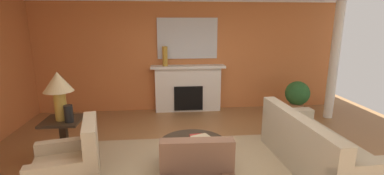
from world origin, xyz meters
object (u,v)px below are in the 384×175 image
Objects in this scene: sofa at (314,150)px; potted_plant at (297,96)px; vase_mantel_left at (165,56)px; armchair_near_window at (70,171)px; coffee_table at (193,149)px; table_lamp at (58,87)px; fireplace at (188,89)px; mantel_mirror at (187,38)px; side_table at (64,138)px; vase_on_side_table at (69,114)px.

sofa reaches higher than potted_plant.
armchair_near_window is at bearing -111.22° from vase_mantel_left.
table_lamp is at bearing 166.68° from coffee_table.
armchair_near_window is (-1.79, -3.24, -0.24)m from fireplace.
mantel_mirror reaches higher than side_table.
side_table is at bearing -130.74° from mantel_mirror.
mantel_mirror reaches higher than armchair_near_window.
fireplace is at bearing 47.85° from side_table.
armchair_near_window is at bearing -118.02° from mantel_mirror.
potted_plant is at bearing 20.42° from side_table.
sofa reaches higher than side_table.
fireplace is at bearing 119.38° from sofa.
fireplace is 2.59m from potted_plant.
table_lamp is at bearing -130.74° from mantel_mirror.
table_lamp reaches higher than side_table.
side_table is 0.82m from table_lamp.
table_lamp is (-3.82, 0.58, 0.93)m from sofa.
vase_mantel_left reaches higher than potted_plant.
coffee_table is 3.47m from potted_plant.
sofa is at bearing -8.67° from table_lamp.
vase_on_side_table is at bearing -128.71° from fireplace.
mantel_mirror is 1.45× the size of coffee_table.
armchair_near_window is 3.66× the size of vase_on_side_table.
vase_on_side_table reaches higher than armchair_near_window.
vase_on_side_table is at bearing -120.67° from vase_mantel_left.
side_table is 2.99m from vase_mantel_left.
vase_on_side_table is at bearing 169.20° from coffee_table.
fireplace is 2.40× the size of table_lamp.
vase_mantel_left is (-0.55, -0.17, -0.40)m from mantel_mirror.
coffee_table is at bearing -13.32° from table_lamp.
mantel_mirror is 0.70m from vase_mantel_left.
potted_plant is (2.68, 2.21, 0.16)m from coffee_table.
armchair_near_window reaches higher than coffee_table.
vase_mantel_left is 1.77× the size of vase_on_side_table.
potted_plant is (3.06, -0.59, -0.89)m from vase_mantel_left.
side_table is at bearing -159.58° from potted_plant.
fireplace is 1.88× the size of armchair_near_window.
coffee_table is (-0.16, -2.85, -0.21)m from fireplace.
coffee_table is at bearing -10.80° from vase_on_side_table.
sofa is 2.23× the size of armchair_near_window.
vase_on_side_table is 4.89m from potted_plant.
mantel_mirror is 3.57m from side_table.
armchair_near_window is at bearing -175.34° from sofa.
fireplace is 1.25m from mantel_mirror.
side_table is at bearing 112.77° from armchair_near_window.
table_lamp reaches higher than armchair_near_window.
mantel_mirror reaches higher than coffee_table.
fireplace reaches higher than potted_plant.
mantel_mirror is 5.55× the size of vase_on_side_table.
armchair_near_window is at bearing -118.90° from fireplace.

